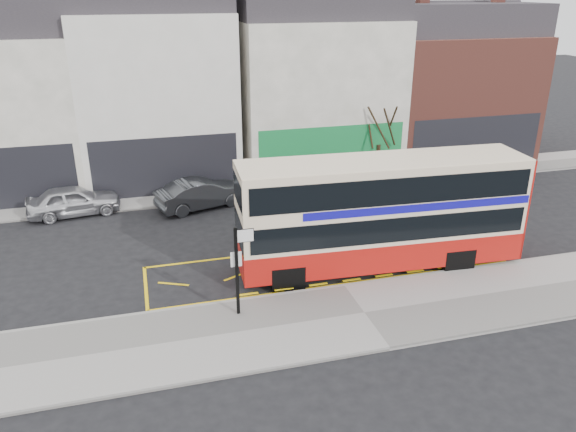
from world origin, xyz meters
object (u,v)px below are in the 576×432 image
object	(u,v)px
bus_stop_post	(238,263)
car_grey	(202,194)
car_white	(424,173)
street_tree_right	(381,115)
car_silver	(74,201)
double_decker_bus	(382,212)

from	to	relation	value
bus_stop_post	car_grey	world-z (taller)	bus_stop_post
bus_stop_post	car_white	xyz separation A→B (m)	(12.34, 10.65, -1.38)
street_tree_right	car_silver	bearing A→B (deg)	-175.54
bus_stop_post	car_white	bearing A→B (deg)	41.85
double_decker_bus	car_grey	size ratio (longest dim) A/B	2.46
double_decker_bus	car_silver	size ratio (longest dim) A/B	2.58
car_grey	street_tree_right	size ratio (longest dim) A/B	0.83
double_decker_bus	bus_stop_post	size ratio (longest dim) A/B	3.54
car_grey	car_white	xyz separation A→B (m)	(12.31, 0.36, -0.10)
car_silver	car_grey	world-z (taller)	car_grey
double_decker_bus	street_tree_right	size ratio (longest dim) A/B	2.04
street_tree_right	bus_stop_post	bearing A→B (deg)	-130.01
car_white	street_tree_right	distance (m)	4.01
car_grey	street_tree_right	bearing A→B (deg)	-96.78
double_decker_bus	car_white	world-z (taller)	double_decker_bus
car_silver	street_tree_right	xyz separation A→B (m)	(16.25, 1.27, 2.95)
bus_stop_post	street_tree_right	bearing A→B (deg)	51.05
car_grey	street_tree_right	xyz separation A→B (m)	(10.22, 1.92, 2.94)
double_decker_bus	bus_stop_post	bearing A→B (deg)	-156.82
double_decker_bus	car_grey	world-z (taller)	double_decker_bus
double_decker_bus	car_white	xyz separation A→B (m)	(6.40, 8.47, -1.66)
car_silver	car_white	xyz separation A→B (m)	(18.34, -0.29, -0.09)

